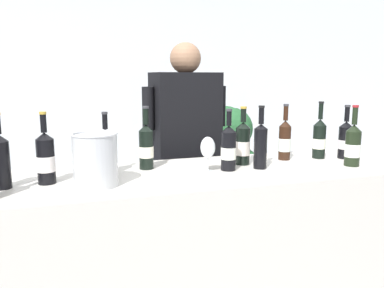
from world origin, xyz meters
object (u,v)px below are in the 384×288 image
at_px(wine_bottle_4, 345,140).
at_px(wine_bottle_5, 46,158).
at_px(wine_bottle_0, 229,148).
at_px(wine_glass, 208,149).
at_px(ice_bucket, 95,159).
at_px(person_server, 186,168).
at_px(wine_bottle_7, 319,138).
at_px(wine_bottle_3, 106,151).
at_px(wine_bottle_9, 243,143).
at_px(wine_bottle_2, 353,145).
at_px(wine_bottle_10, 0,160).
at_px(wine_bottle_8, 260,144).
at_px(wine_bottle_1, 285,140).
at_px(wine_bottle_6, 146,146).
at_px(potted_shrub, 227,149).

xyz_separation_m(wine_bottle_4, wine_bottle_5, (-1.72, -0.06, 0.01)).
distance_m(wine_bottle_0, wine_glass, 0.12).
height_order(ice_bucket, person_server, person_server).
height_order(wine_bottle_7, wine_glass, wine_bottle_7).
bearing_deg(wine_bottle_5, wine_bottle_3, 18.24).
distance_m(wine_bottle_4, wine_bottle_5, 1.72).
bearing_deg(wine_bottle_9, wine_bottle_2, -20.56).
xyz_separation_m(wine_bottle_2, wine_bottle_10, (-1.81, 0.09, 0.01)).
distance_m(wine_glass, ice_bucket, 0.59).
bearing_deg(wine_bottle_5, wine_glass, -0.95).
relative_size(wine_bottle_5, wine_bottle_8, 0.98).
distance_m(wine_glass, person_server, 0.74).
xyz_separation_m(wine_bottle_9, ice_bucket, (-0.83, -0.21, 0.00)).
xyz_separation_m(wine_bottle_4, person_server, (-0.84, 0.61, -0.26)).
bearing_deg(wine_glass, wine_bottle_4, 4.78).
xyz_separation_m(wine_bottle_9, wine_bottle_10, (-1.23, -0.12, 0.01)).
bearing_deg(wine_bottle_3, wine_bottle_4, -1.18).
bearing_deg(wine_bottle_9, wine_bottle_1, 8.49).
height_order(wine_bottle_10, wine_glass, wine_bottle_10).
relative_size(wine_bottle_0, wine_bottle_2, 0.96).
height_order(wine_bottle_1, person_server, person_server).
bearing_deg(wine_bottle_7, wine_bottle_6, 178.06).
height_order(wine_bottle_5, wine_bottle_7, wine_bottle_7).
xyz_separation_m(wine_bottle_0, wine_bottle_1, (0.43, 0.15, -0.00)).
relative_size(wine_glass, potted_shrub, 0.16).
height_order(wine_bottle_4, wine_bottle_6, wine_bottle_6).
bearing_deg(wine_bottle_0, wine_bottle_4, 5.16).
relative_size(wine_bottle_6, ice_bucket, 1.38).
relative_size(wine_bottle_3, wine_bottle_4, 0.98).
bearing_deg(person_server, wine_bottle_8, -72.45).
distance_m(wine_bottle_2, wine_bottle_3, 1.35).
bearing_deg(wine_bottle_5, person_server, 37.49).
bearing_deg(wine_bottle_3, wine_bottle_2, -9.00).
bearing_deg(wine_bottle_2, wine_bottle_3, 171.00).
bearing_deg(wine_bottle_1, ice_bucket, -167.22).
height_order(wine_bottle_1, ice_bucket, wine_bottle_1).
xyz_separation_m(wine_bottle_7, person_server, (-0.69, 0.56, -0.26)).
height_order(wine_bottle_6, potted_shrub, wine_bottle_6).
height_order(wine_bottle_8, ice_bucket, wine_bottle_8).
bearing_deg(wine_bottle_7, wine_glass, -170.45).
relative_size(wine_bottle_7, wine_bottle_10, 1.02).
distance_m(wine_bottle_5, person_server, 1.14).
bearing_deg(wine_bottle_3, wine_bottle_8, -8.13).
bearing_deg(wine_bottle_0, wine_glass, -177.80).
height_order(wine_bottle_2, wine_bottle_8, wine_bottle_8).
xyz_separation_m(wine_bottle_8, wine_glass, (-0.30, 0.01, -0.01)).
relative_size(wine_bottle_3, wine_bottle_10, 0.94).
height_order(wine_bottle_4, wine_bottle_5, wine_bottle_5).
bearing_deg(wine_bottle_0, wine_bottle_7, 10.86).
distance_m(wine_bottle_7, potted_shrub, 1.38).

